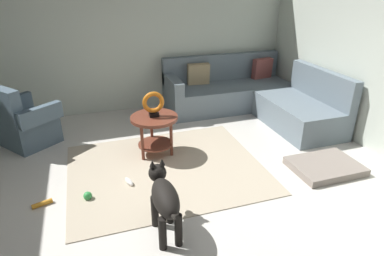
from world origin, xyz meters
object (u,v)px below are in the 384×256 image
object	(u,v)px
sectional_couch	(252,97)
dog_bed_mat	(325,166)
torus_sculpture	(153,104)
dog_toy_rope	(42,204)
dog_toy_ball	(88,196)
dog	(164,197)
side_table	(155,125)
armchair	(25,123)
dog_toy_bone	(129,182)

from	to	relation	value
sectional_couch	dog_bed_mat	xyz separation A→B (m)	(-0.01, -1.94, -0.24)
torus_sculpture	dog_toy_rope	size ratio (longest dim) A/B	1.64
sectional_couch	dog_toy_rope	size ratio (longest dim) A/B	11.31
torus_sculpture	dog_toy_ball	world-z (taller)	torus_sculpture
dog_toy_ball	dog_toy_rope	bearing A→B (deg)	175.42
sectional_couch	dog_toy_rope	xyz separation A→B (m)	(-3.22, -1.62, -0.26)
dog	dog_toy_ball	bearing A→B (deg)	132.86
dog	dog_toy_ball	xyz separation A→B (m)	(-0.66, 0.72, -0.33)
dog	dog_toy_rope	size ratio (longest dim) A/B	4.26
sectional_couch	dog_toy_ball	size ratio (longest dim) A/B	25.14
dog_toy_ball	torus_sculpture	bearing A→B (deg)	39.62
side_table	dog_toy_rope	size ratio (longest dim) A/B	3.02
dog	dog_toy_ball	size ratio (longest dim) A/B	9.47
armchair	dog	world-z (taller)	armchair
torus_sculpture	dog	size ratio (longest dim) A/B	0.38
dog_toy_rope	dog_toy_bone	bearing A→B (deg)	7.38
sectional_couch	armchair	world-z (taller)	same
dog_bed_mat	dog_toy_bone	distance (m)	2.35
dog	dog_toy_rope	xyz separation A→B (m)	(-1.11, 0.76, -0.35)
side_table	dog_toy_rope	world-z (taller)	side_table
side_table	dog_toy_ball	size ratio (longest dim) A/B	6.70
side_table	dog_bed_mat	world-z (taller)	side_table
armchair	dog_toy_rope	xyz separation A→B (m)	(0.28, -1.53, -0.30)
dog_toy_bone	side_table	bearing A→B (deg)	53.07
dog_bed_mat	dog_toy_ball	size ratio (longest dim) A/B	8.94
side_table	dog_toy_bone	distance (m)	0.83
dog_bed_mat	dog	size ratio (longest dim) A/B	0.94
side_table	torus_sculpture	size ratio (longest dim) A/B	1.84
dog_toy_rope	dog_toy_bone	xyz separation A→B (m)	(0.90, 0.12, 0.00)
dog_toy_bone	torus_sculpture	bearing A→B (deg)	53.07
armchair	dog_toy_bone	bearing A→B (deg)	2.27
torus_sculpture	side_table	bearing A→B (deg)	93.58
dog_toy_bone	dog	bearing A→B (deg)	-76.70
armchair	sectional_couch	bearing A→B (deg)	53.81
armchair	torus_sculpture	distance (m)	1.86
dog_bed_mat	dog_toy_rope	world-z (taller)	dog_bed_mat
dog_toy_ball	dog_toy_bone	bearing A→B (deg)	18.64
side_table	dog	bearing A→B (deg)	-99.15
torus_sculpture	armchair	bearing A→B (deg)	153.15
sectional_couch	dog_toy_rope	bearing A→B (deg)	-153.26
sectional_couch	dog_toy_bone	xyz separation A→B (m)	(-2.31, -1.50, -0.26)
dog_toy_ball	dog_bed_mat	bearing A→B (deg)	-5.87
sectional_couch	side_table	bearing A→B (deg)	-153.94
sectional_couch	dog_bed_mat	distance (m)	1.96
armchair	dog_toy_ball	size ratio (longest dim) A/B	11.17
dog_toy_bone	armchair	bearing A→B (deg)	129.98
dog	dog_bed_mat	bearing A→B (deg)	12.18
dog	dog_toy_bone	size ratio (longest dim) A/B	4.71
dog_bed_mat	dog_toy_rope	xyz separation A→B (m)	(-3.21, 0.32, -0.02)
sectional_couch	dog_toy_bone	distance (m)	2.77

